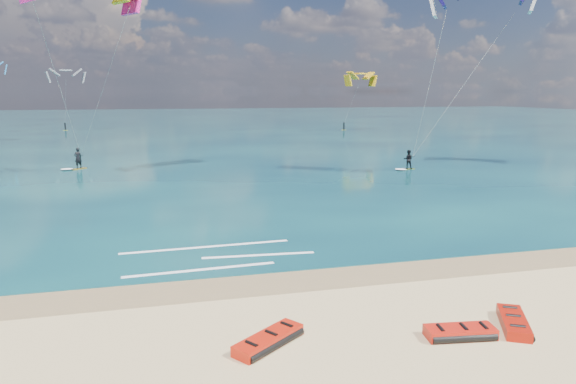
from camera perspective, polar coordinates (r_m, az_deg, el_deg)
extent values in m
plane|color=tan|center=(55.62, -12.39, 3.45)|extent=(320.00, 320.00, 0.00)
cube|color=brown|center=(19.55, -9.20, -10.55)|extent=(320.00, 2.40, 0.01)
cube|color=#0A2838|center=(119.36, -13.29, 7.39)|extent=(320.00, 200.00, 0.04)
cube|color=gold|center=(51.83, -22.22, 2.42)|extent=(1.38, 1.35, 0.06)
imported|color=black|center=(51.70, -22.30, 3.51)|extent=(0.85, 0.79, 1.95)
cylinder|color=black|center=(51.30, -22.01, 3.80)|extent=(0.46, 0.44, 0.04)
cube|color=#8AB41B|center=(49.11, 13.16, 2.51)|extent=(1.44, 0.74, 0.06)
imported|color=black|center=(48.99, 13.21, 3.55)|extent=(1.05, 0.97, 1.75)
cylinder|color=black|center=(48.82, 13.71, 3.86)|extent=(0.55, 0.17, 0.04)
cube|color=white|center=(24.38, -9.06, -6.03)|extent=(7.85, 0.52, 0.01)
cube|color=white|center=(21.40, -9.70, -8.51)|extent=(6.18, 0.57, 0.01)
cube|color=white|center=(22.94, -3.28, -7.01)|extent=(5.00, 0.60, 0.01)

